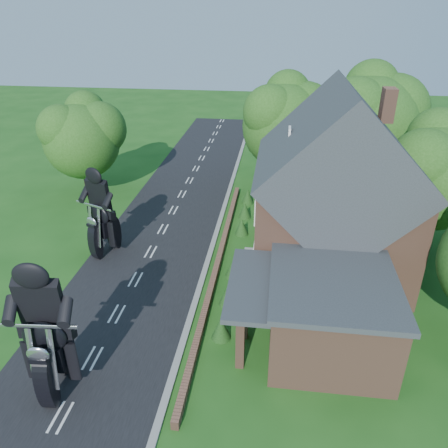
# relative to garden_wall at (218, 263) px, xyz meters

# --- Properties ---
(ground) EXTENTS (120.00, 120.00, 0.00)m
(ground) POSITION_rel_garden_wall_xyz_m (-4.30, -5.00, -0.20)
(ground) COLOR #1B4D15
(ground) RESTS_ON ground
(road) EXTENTS (7.00, 80.00, 0.02)m
(road) POSITION_rel_garden_wall_xyz_m (-4.30, -5.00, -0.19)
(road) COLOR black
(road) RESTS_ON ground
(kerb) EXTENTS (0.30, 80.00, 0.12)m
(kerb) POSITION_rel_garden_wall_xyz_m (-0.65, -5.00, -0.14)
(kerb) COLOR gray
(kerb) RESTS_ON ground
(garden_wall) EXTENTS (0.30, 22.00, 0.40)m
(garden_wall) POSITION_rel_garden_wall_xyz_m (0.00, 0.00, 0.00)
(garden_wall) COLOR brown
(garden_wall) RESTS_ON ground
(house) EXTENTS (9.54, 8.64, 10.24)m
(house) POSITION_rel_garden_wall_xyz_m (6.19, 1.00, 4.14)
(house) COLOR brown
(house) RESTS_ON ground
(annex) EXTENTS (7.05, 5.94, 3.44)m
(annex) POSITION_rel_garden_wall_xyz_m (5.57, -5.80, 1.57)
(annex) COLOR brown
(annex) RESTS_ON ground
(tree_house_right) EXTENTS (6.51, 6.00, 8.40)m
(tree_house_right) POSITION_rel_garden_wall_xyz_m (12.35, 3.62, 4.99)
(tree_house_right) COLOR black
(tree_house_right) RESTS_ON ground
(tree_behind_house) EXTENTS (7.81, 7.20, 10.08)m
(tree_behind_house) POSITION_rel_garden_wall_xyz_m (9.88, 11.14, 6.03)
(tree_behind_house) COLOR black
(tree_behind_house) RESTS_ON ground
(tree_behind_left) EXTENTS (6.94, 6.40, 9.16)m
(tree_behind_left) POSITION_rel_garden_wall_xyz_m (3.86, 12.13, 5.53)
(tree_behind_left) COLOR black
(tree_behind_left) RESTS_ON ground
(tree_far_road) EXTENTS (6.08, 5.60, 7.84)m
(tree_far_road) POSITION_rel_garden_wall_xyz_m (-11.16, 9.11, 4.64)
(tree_far_road) COLOR black
(tree_far_road) RESTS_ON ground
(shrub_a) EXTENTS (0.90, 0.90, 1.10)m
(shrub_a) POSITION_rel_garden_wall_xyz_m (1.00, -6.00, 0.35)
(shrub_a) COLOR #163A12
(shrub_a) RESTS_ON ground
(shrub_b) EXTENTS (0.90, 0.90, 1.10)m
(shrub_b) POSITION_rel_garden_wall_xyz_m (1.00, -3.50, 0.35)
(shrub_b) COLOR #163A12
(shrub_b) RESTS_ON ground
(shrub_c) EXTENTS (0.90, 0.90, 1.10)m
(shrub_c) POSITION_rel_garden_wall_xyz_m (1.00, -1.00, 0.35)
(shrub_c) COLOR #163A12
(shrub_c) RESTS_ON ground
(shrub_d) EXTENTS (0.90, 0.90, 1.10)m
(shrub_d) POSITION_rel_garden_wall_xyz_m (1.00, 4.00, 0.35)
(shrub_d) COLOR #163A12
(shrub_d) RESTS_ON ground
(shrub_e) EXTENTS (0.90, 0.90, 1.10)m
(shrub_e) POSITION_rel_garden_wall_xyz_m (1.00, 6.50, 0.35)
(shrub_e) COLOR #163A12
(shrub_e) RESTS_ON ground
(shrub_f) EXTENTS (0.90, 0.90, 1.10)m
(shrub_f) POSITION_rel_garden_wall_xyz_m (1.00, 9.00, 0.35)
(shrub_f) COLOR #163A12
(shrub_f) RESTS_ON ground
(motorcycle_lead) EXTENTS (0.64, 1.96, 1.80)m
(motorcycle_lead) POSITION_rel_garden_wall_xyz_m (-4.89, -9.75, 0.70)
(motorcycle_lead) COLOR black
(motorcycle_lead) RESTS_ON ground
(motorcycle_follow) EXTENTS (1.09, 1.82, 1.66)m
(motorcycle_follow) POSITION_rel_garden_wall_xyz_m (-6.91, 0.55, 0.63)
(motorcycle_follow) COLOR black
(motorcycle_follow) RESTS_ON ground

